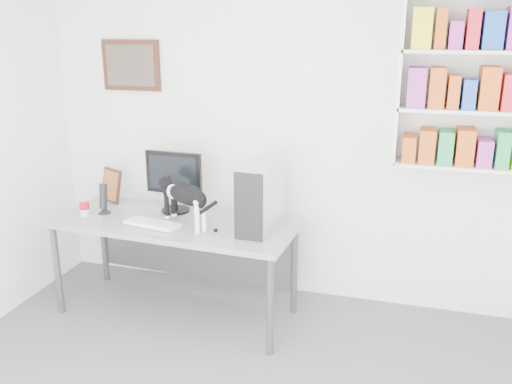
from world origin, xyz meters
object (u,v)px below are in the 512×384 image
desk (176,268)px  soup_can (85,209)px  speaker (103,198)px  bookshelf (474,81)px  pc_tower (260,197)px  leaning_print (111,185)px  monitor (174,181)px  cat (186,205)px  keyboard (153,224)px

desk → soup_can: size_ratio=17.48×
speaker → soup_can: (-0.12, -0.10, -0.07)m
bookshelf → speaker: bearing=-170.1°
speaker → soup_can: size_ratio=2.37×
pc_tower → leaning_print: bearing=170.7°
monitor → cat: 0.39m
desk → speaker: bearing=-178.5°
cat → desk: bearing=175.3°
bookshelf → monitor: bearing=-173.0°
monitor → keyboard: bearing=-92.0°
desk → monitor: bearing=113.6°
pc_tower → speaker: size_ratio=1.97×
keyboard → soup_can: bearing=-175.0°
bookshelf → keyboard: bearing=-164.3°
bookshelf → leaning_print: bookshelf is taller
desk → monitor: monitor is taller
cat → pc_tower: bearing=38.4°
bookshelf → pc_tower: bookshelf is taller
bookshelf → speaker: size_ratio=4.89×
bookshelf → pc_tower: (-1.40, -0.47, -0.82)m
desk → bookshelf: bearing=16.5°
leaning_print → soup_can: bearing=-65.6°
cat → keyboard: bearing=-144.6°
keyboard → soup_can: soup_can is taller
speaker → soup_can: 0.17m
bookshelf → desk: size_ratio=0.66×
pc_tower → speaker: 1.30m
desk → speaker: (-0.61, 0.02, 0.52)m
bookshelf → monitor: (-2.17, -0.27, -0.82)m
desk → speaker: speaker is taller
bookshelf → soup_can: size_ratio=11.57×
keyboard → pc_tower: bearing=21.0°
speaker → cat: cat is taller
monitor → keyboard: monitor is taller
bookshelf → desk: bookshelf is taller
monitor → speaker: (-0.53, -0.20, -0.12)m
bookshelf → leaning_print: size_ratio=4.24×
monitor → cat: monitor is taller
speaker → desk: bearing=-3.1°
desk → cat: 0.59m
desk → keyboard: (-0.11, -0.13, 0.41)m
pc_tower → cat: pc_tower is taller
bookshelf → keyboard: size_ratio=2.94×
speaker → leaning_print: 0.32m
speaker → cat: (0.76, -0.11, 0.04)m
monitor → speaker: size_ratio=1.98×
pc_tower → speaker: (-1.29, -0.01, -0.12)m
bookshelf → monitor: 2.33m
monitor → pc_tower: bearing=-11.5°
pc_tower → desk: bearing=-175.4°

